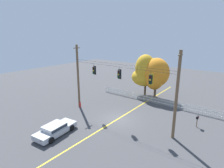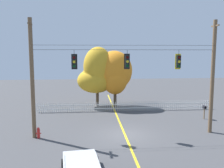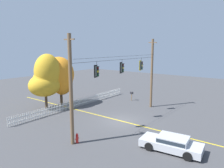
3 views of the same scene
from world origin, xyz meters
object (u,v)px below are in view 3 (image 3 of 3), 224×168
at_px(roadside_mailbox, 132,93).
at_px(autumn_maple_mid, 60,75).
at_px(fire_hydrant, 77,138).
at_px(autumn_maple_near_fence, 47,79).
at_px(traffic_signal_northbound_secondary, 122,68).
at_px(traffic_signal_northbound_primary, 141,65).
at_px(traffic_signal_eastbound_side, 97,71).
at_px(parked_car, 172,143).

bearing_deg(roadside_mailbox, autumn_maple_mid, 141.78).
bearing_deg(fire_hydrant, autumn_maple_near_fence, 65.62).
xyz_separation_m(traffic_signal_northbound_secondary, autumn_maple_near_fence, (-1.96, 10.10, -1.81)).
xyz_separation_m(traffic_signal_northbound_primary, autumn_maple_near_fence, (-5.89, 10.10, -1.79)).
xyz_separation_m(traffic_signal_eastbound_side, autumn_maple_near_fence, (1.94, 10.10, -1.81)).
distance_m(traffic_signal_northbound_secondary, fire_hydrant, 8.45).
bearing_deg(traffic_signal_eastbound_side, traffic_signal_northbound_secondary, 0.00).
height_order(traffic_signal_northbound_secondary, roadside_mailbox, traffic_signal_northbound_secondary).
bearing_deg(traffic_signal_northbound_secondary, traffic_signal_eastbound_side, -180.00).
xyz_separation_m(traffic_signal_eastbound_side, traffic_signal_northbound_secondary, (3.90, 0.00, 0.01)).
distance_m(parked_car, fire_hydrant, 7.47).
height_order(fire_hydrant, roadside_mailbox, roadside_mailbox).
height_order(traffic_signal_northbound_primary, autumn_maple_near_fence, autumn_maple_near_fence).
distance_m(traffic_signal_northbound_secondary, parked_car, 9.07).
xyz_separation_m(traffic_signal_eastbound_side, roadside_mailbox, (11.94, 3.81, -4.57)).
relative_size(traffic_signal_northbound_secondary, traffic_signal_northbound_primary, 0.98).
bearing_deg(autumn_maple_mid, fire_hydrant, -123.21).
relative_size(traffic_signal_northbound_primary, parked_car, 0.31).
bearing_deg(autumn_maple_near_fence, parked_car, -94.18).
bearing_deg(autumn_maple_near_fence, traffic_signal_northbound_primary, -59.73).
distance_m(autumn_maple_near_fence, roadside_mailbox, 12.13).
bearing_deg(fire_hydrant, parked_car, -62.73).
bearing_deg(roadside_mailbox, traffic_signal_northbound_secondary, -154.62).
bearing_deg(roadside_mailbox, fire_hydrant, -164.77).
bearing_deg(autumn_maple_mid, roadside_mailbox, -38.22).
relative_size(traffic_signal_northbound_primary, fire_hydrant, 1.79).
height_order(autumn_maple_near_fence, roadside_mailbox, autumn_maple_near_fence).
relative_size(autumn_maple_near_fence, parked_car, 1.47).
distance_m(autumn_maple_mid, fire_hydrant, 12.79).
bearing_deg(traffic_signal_eastbound_side, autumn_maple_near_fence, 79.12).
bearing_deg(parked_car, traffic_signal_eastbound_side, 95.90).
relative_size(parked_car, roadside_mailbox, 3.57).
height_order(traffic_signal_northbound_secondary, fire_hydrant, traffic_signal_northbound_secondary).
relative_size(traffic_signal_northbound_primary, autumn_maple_mid, 0.23).
relative_size(traffic_signal_eastbound_side, traffic_signal_northbound_primary, 0.97).
bearing_deg(traffic_signal_northbound_secondary, traffic_signal_northbound_primary, 0.00).
relative_size(traffic_signal_northbound_secondary, roadside_mailbox, 1.09).
relative_size(traffic_signal_northbound_primary, roadside_mailbox, 1.12).
relative_size(traffic_signal_eastbound_side, roadside_mailbox, 1.08).
height_order(traffic_signal_northbound_primary, roadside_mailbox, traffic_signal_northbound_primary).
bearing_deg(traffic_signal_eastbound_side, traffic_signal_northbound_primary, 0.00).
relative_size(traffic_signal_northbound_secondary, autumn_maple_near_fence, 0.21).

